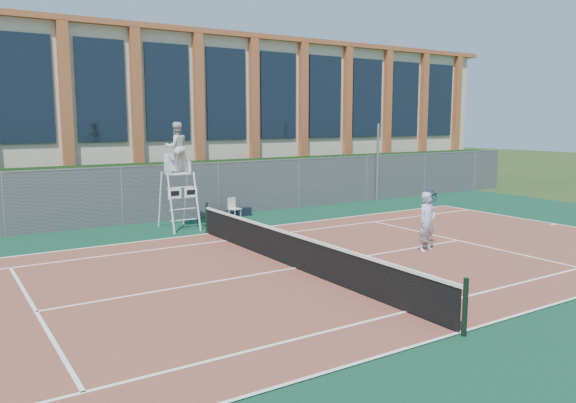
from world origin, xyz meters
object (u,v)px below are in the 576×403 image
steel_pole (378,162)px  plastic_chair (233,207)px  tennis_player (427,221)px  umpire_chair (176,150)px

steel_pole → plastic_chair: bearing=-173.4°
steel_pole → plastic_chair: size_ratio=4.39×
plastic_chair → tennis_player: bearing=-74.3°
steel_pole → umpire_chair: size_ratio=0.97×
steel_pole → umpire_chair: (-11.08, -1.65, 0.97)m
steel_pole → umpire_chair: bearing=-171.5°
steel_pole → tennis_player: 11.09m
steel_pole → plastic_chair: steel_pole is taller
umpire_chair → tennis_player: (4.91, -7.52, -1.94)m
umpire_chair → plastic_chair: bearing=14.4°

